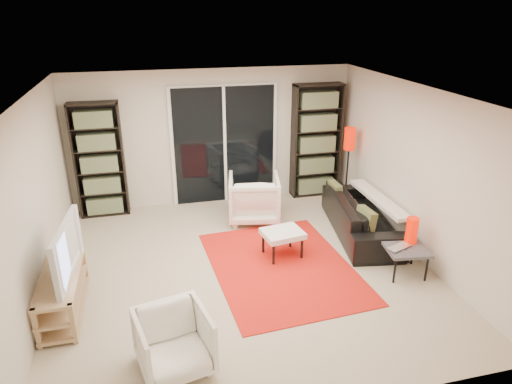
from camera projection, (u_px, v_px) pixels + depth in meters
floor at (244, 268)px, 6.33m from camera, size 5.00×5.00×0.00m
wall_back at (213, 137)px, 8.12m from camera, size 5.00×0.02×2.40m
wall_front at (309, 301)px, 3.63m from camera, size 5.00×0.02×2.40m
wall_left at (34, 207)px, 5.32m from camera, size 0.02×5.00×2.40m
wall_right at (416, 172)px, 6.43m from camera, size 0.02×5.00×2.40m
ceiling at (242, 94)px, 5.42m from camera, size 5.00×5.00×0.02m
sliding_door at (225, 145)px, 8.19m from camera, size 1.92×0.08×2.16m
bookshelf_left at (100, 161)px, 7.62m from camera, size 0.80×0.30×1.95m
bookshelf_right at (316, 141)px, 8.45m from camera, size 0.90×0.30×2.10m
tv_stand at (63, 292)px, 5.35m from camera, size 0.42×1.31×0.50m
tv at (57, 251)px, 5.14m from camera, size 0.26×1.12×0.64m
rug at (281, 266)px, 6.36m from camera, size 2.01×2.62×0.01m
sofa at (361, 215)px, 7.21m from camera, size 1.14×2.18×0.61m
armchair_back at (254, 198)px, 7.64m from camera, size 0.98×1.00×0.77m
armchair_front at (174, 342)px, 4.48m from camera, size 0.81×0.83×0.64m
ottoman at (283, 235)px, 6.52m from camera, size 0.62×0.53×0.40m
side_table at (406, 250)px, 6.08m from camera, size 0.61×0.61×0.40m
laptop at (402, 249)px, 6.00m from camera, size 0.40×0.33×0.03m
table_lamp at (412, 230)px, 6.13m from camera, size 0.16×0.16×0.36m
floor_lamp at (349, 146)px, 7.93m from camera, size 0.22×0.22×1.44m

